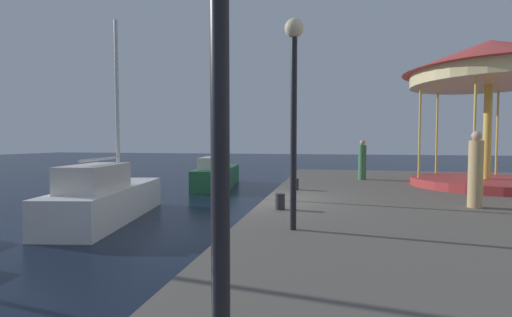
% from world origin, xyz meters
% --- Properties ---
extents(ground_plane, '(120.00, 120.00, 0.00)m').
position_xyz_m(ground_plane, '(0.00, 0.00, 0.00)').
color(ground_plane, black).
extents(sailboat_white, '(2.65, 5.72, 6.55)m').
position_xyz_m(sailboat_white, '(-5.01, -0.33, 0.71)').
color(sailboat_white, white).
rests_on(sailboat_white, ground).
extents(motorboat_green, '(2.52, 5.91, 1.68)m').
position_xyz_m(motorboat_green, '(-4.17, 8.14, 0.66)').
color(motorboat_green, '#236638').
rests_on(motorboat_green, ground).
extents(carousel, '(5.96, 5.96, 5.40)m').
position_xyz_m(carousel, '(7.57, 4.40, 4.84)').
color(carousel, '#B23333').
rests_on(carousel, quay_dock).
extents(lamp_post_mid_promenade, '(0.36, 0.36, 3.98)m').
position_xyz_m(lamp_post_mid_promenade, '(1.20, -3.40, 3.55)').
color(lamp_post_mid_promenade, black).
rests_on(lamp_post_mid_promenade, quay_dock).
extents(bollard_center, '(0.24, 0.24, 0.40)m').
position_xyz_m(bollard_center, '(0.68, -1.48, 1.00)').
color(bollard_center, '#2D2D33').
rests_on(bollard_center, quay_dock).
extents(bollard_south, '(0.24, 0.24, 0.40)m').
position_xyz_m(bollard_south, '(0.70, 2.16, 1.00)').
color(bollard_south, '#2D2D33').
rests_on(bollard_south, quay_dock).
extents(person_far_corner, '(0.34, 0.34, 1.76)m').
position_xyz_m(person_far_corner, '(3.28, 6.08, 1.63)').
color(person_far_corner, '#387247').
rests_on(person_far_corner, quay_dock).
extents(person_by_the_water, '(0.34, 0.34, 1.95)m').
position_xyz_m(person_by_the_water, '(5.51, -0.19, 1.72)').
color(person_by_the_water, tan).
rests_on(person_by_the_water, quay_dock).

